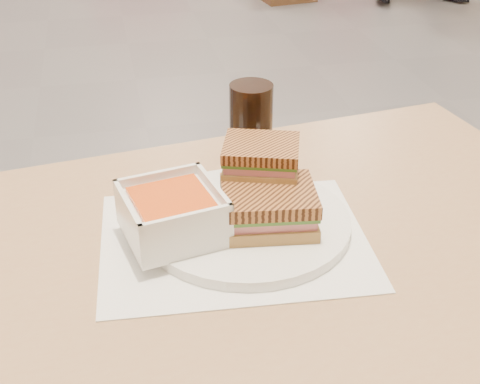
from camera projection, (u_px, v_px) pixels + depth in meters
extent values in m
cube|color=#A07C54|center=(211.00, 266.00, 0.90)|extent=(1.29, 0.86, 0.03)
cylinder|color=#A07C54|center=(403.00, 272.00, 1.50)|extent=(0.06, 0.06, 0.72)
cube|color=white|center=(234.00, 240.00, 0.92)|extent=(0.39, 0.31, 0.00)
cylinder|color=white|center=(246.00, 222.00, 0.95)|extent=(0.30, 0.30, 0.02)
cube|color=white|center=(173.00, 218.00, 0.90)|extent=(0.15, 0.15, 0.05)
cube|color=orange|center=(172.00, 199.00, 0.88)|extent=(0.12, 0.12, 0.01)
cube|color=white|center=(214.00, 187.00, 0.90)|extent=(0.03, 0.13, 0.01)
cube|color=white|center=(127.00, 206.00, 0.86)|extent=(0.03, 0.13, 0.01)
cube|color=white|center=(158.00, 176.00, 0.93)|extent=(0.13, 0.03, 0.01)
cube|color=white|center=(187.00, 219.00, 0.83)|extent=(0.13, 0.03, 0.01)
cube|color=#9D7C43|center=(268.00, 219.00, 0.92)|extent=(0.14, 0.12, 0.02)
cube|color=#CE717B|center=(269.00, 209.00, 0.92)|extent=(0.13, 0.11, 0.01)
cube|color=#386B23|center=(269.00, 204.00, 0.91)|extent=(0.14, 0.12, 0.01)
cube|color=#955929|center=(269.00, 196.00, 0.90)|extent=(0.14, 0.12, 0.02)
cube|color=#9D7C43|center=(261.00, 168.00, 0.95)|extent=(0.13, 0.12, 0.02)
cube|color=#CE717B|center=(261.00, 160.00, 0.95)|extent=(0.12, 0.11, 0.01)
cube|color=#386B23|center=(261.00, 155.00, 0.94)|extent=(0.13, 0.11, 0.01)
cube|color=#955929|center=(261.00, 148.00, 0.94)|extent=(0.13, 0.12, 0.02)
cylinder|color=black|center=(251.00, 128.00, 1.07)|extent=(0.07, 0.07, 0.15)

